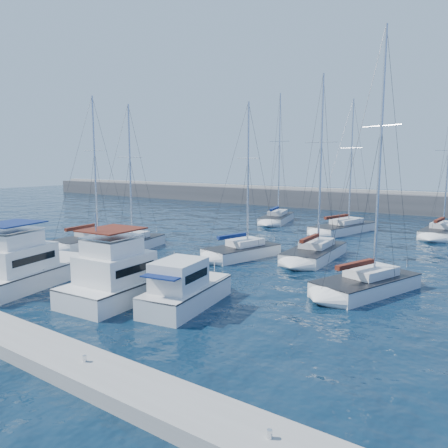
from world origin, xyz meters
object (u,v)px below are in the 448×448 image
Objects in this scene: motor_yacht_port_inner at (25,269)px; motor_yacht_stbd_outer at (184,291)px; sailboat_mid_a at (92,240)px; motor_yacht_stbd_inner at (124,279)px; sailboat_back_b at (344,228)px; sailboat_back_c at (441,232)px; sailboat_back_a at (277,218)px; sailboat_mid_c at (242,251)px; sailboat_mid_b at (127,245)px; sailboat_mid_d at (315,252)px; sailboat_mid_e at (367,283)px.

motor_yacht_stbd_outer is (11.35, 2.70, -0.19)m from motor_yacht_port_inner.
motor_yacht_port_inner is 0.68× the size of sailboat_mid_a.
sailboat_back_b is (2.21, 31.29, -0.62)m from motor_yacht_stbd_inner.
motor_yacht_port_inner is at bearing -114.58° from sailboat_back_c.
sailboat_back_a is at bearing 100.49° from motor_yacht_stbd_outer.
motor_yacht_stbd_inner reaches higher than motor_yacht_stbd_outer.
sailboat_mid_c is at bearing -84.82° from sailboat_back_b.
sailboat_mid_c is (6.98, 15.41, -0.61)m from motor_yacht_port_inner.
motor_yacht_stbd_outer is at bearing -73.44° from sailboat_back_b.
sailboat_mid_c is (10.12, 3.72, 0.02)m from sailboat_mid_b.
motor_yacht_stbd_outer is 15.79m from sailboat_mid_d.
sailboat_mid_d is (5.08, 16.48, -0.60)m from motor_yacht_stbd_inner.
sailboat_mid_c is 0.87× the size of sailboat_back_b.
sailboat_mid_b is 1.01× the size of sailboat_mid_c.
sailboat_back_c reaches higher than sailboat_mid_c.
motor_yacht_stbd_inner is 36.62m from sailboat_back_c.
motor_yacht_port_inner is 7.48m from motor_yacht_stbd_inner.
sailboat_mid_c reaches higher than motor_yacht_stbd_outer.
motor_yacht_stbd_inner is 31.38m from sailboat_back_b.
sailboat_mid_b is 0.91× the size of sailboat_back_c.
motor_yacht_port_inner is 34.59m from sailboat_back_b.
sailboat_mid_b reaches higher than motor_yacht_stbd_outer.
motor_yacht_stbd_inner is 0.52× the size of sailboat_mid_e.
sailboat_mid_a reaches higher than sailboat_mid_c.
sailboat_mid_b is 21.96m from sailboat_mid_e.
sailboat_back_b reaches higher than sailboat_mid_a.
motor_yacht_stbd_inner is at bearing -81.09° from sailboat_back_b.
sailboat_back_c is (11.88, 34.64, -0.61)m from motor_yacht_stbd_inner.
sailboat_mid_b reaches higher than motor_yacht_stbd_inner.
motor_yacht_port_inner is at bearing -92.85° from sailboat_back_b.
sailboat_back_c reaches higher than sailboat_mid_a.
motor_yacht_port_inner is at bearing -129.88° from sailboat_mid_e.
motor_yacht_port_inner is 0.66× the size of sailboat_back_c.
sailboat_mid_e reaches higher than sailboat_back_b.
sailboat_mid_e is (18.81, 11.48, -0.58)m from motor_yacht_port_inner.
sailboat_back_b is at bearing -157.97° from sailboat_back_c.
sailboat_back_a is 10.79m from sailboat_back_b.
sailboat_back_a is (-19.77, 24.79, -0.00)m from sailboat_mid_e.
sailboat_mid_d is 1.04× the size of sailboat_back_c.
motor_yacht_stbd_inner is at bearing -121.98° from sailboat_mid_e.
sailboat_back_a is at bearing 122.70° from sailboat_mid_d.
motor_yacht_stbd_inner is 1.28× the size of motor_yacht_stbd_outer.
sailboat_back_c is at bearing -14.05° from sailboat_back_a.
sailboat_back_a reaches higher than motor_yacht_stbd_outer.
sailboat_back_a is at bearing 147.29° from sailboat_mid_e.
motor_yacht_stbd_outer is 30.64m from sailboat_back_b.
motor_yacht_stbd_inner is at bearing -55.80° from sailboat_mid_b.
sailboat_mid_d is at bearing 42.96° from motor_yacht_port_inner.
sailboat_mid_e is at bearing 34.95° from motor_yacht_stbd_inner.
sailboat_back_c is (7.74, 33.92, -0.42)m from motor_yacht_stbd_outer.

